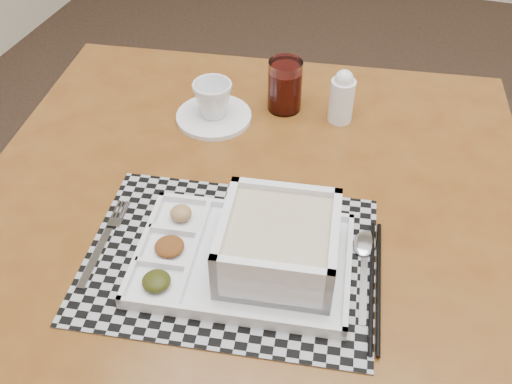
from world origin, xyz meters
TOP-DOWN VIEW (x-y plane):
  - dining_table at (-0.82, -0.14)m, footprint 1.08×1.08m
  - placemat at (-0.81, -0.26)m, footprint 0.48×0.38m
  - serving_tray at (-0.76, -0.26)m, footprint 0.35×0.26m
  - fork at (-1.01, -0.29)m, footprint 0.04×0.19m
  - spoon at (-0.62, -0.19)m, footprint 0.04×0.18m
  - chopsticks at (-0.59, -0.25)m, footprint 0.05×0.24m
  - saucer at (-0.96, 0.07)m, footprint 0.15×0.15m
  - cup at (-0.96, 0.07)m, footprint 0.10×0.10m
  - juice_glass at (-0.84, 0.15)m, footprint 0.07×0.07m
  - creamer_bottle at (-0.73, 0.15)m, footprint 0.05×0.05m

SIDE VIEW (x-z plane):
  - dining_table at x=-0.82m, z-range 0.28..1.00m
  - placemat at x=-0.81m, z-range 0.72..0.72m
  - fork at x=-1.01m, z-range 0.72..0.72m
  - saucer at x=-0.96m, z-range 0.72..0.73m
  - spoon at x=-0.62m, z-range 0.72..0.73m
  - chopsticks at x=-0.59m, z-range 0.72..0.73m
  - serving_tray at x=-0.76m, z-range 0.71..0.80m
  - cup at x=-0.96m, z-range 0.73..0.80m
  - juice_glass at x=-0.84m, z-range 0.71..0.82m
  - creamer_bottle at x=-0.73m, z-range 0.71..0.83m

